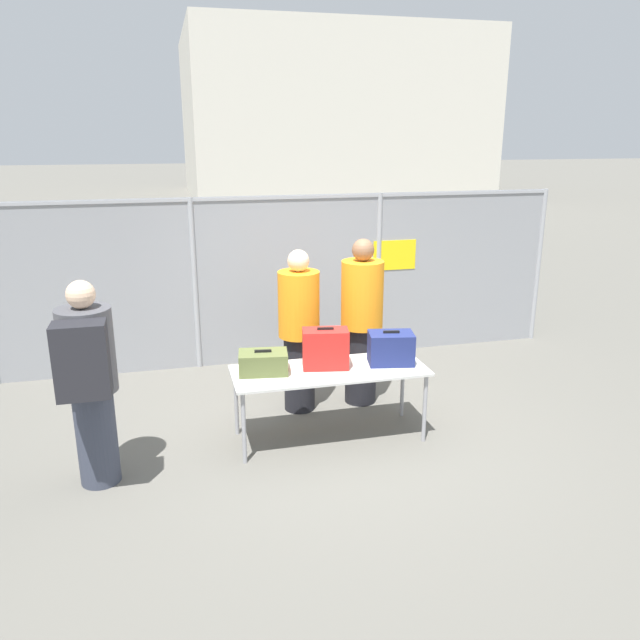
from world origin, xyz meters
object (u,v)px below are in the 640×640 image
(traveler_hooded, at_px, (89,378))
(security_worker_near, at_px, (299,329))
(utility_trailer, at_px, (307,280))
(security_worker_far, at_px, (362,320))
(inspection_table, at_px, (330,375))
(suitcase_navy, at_px, (391,348))
(suitcase_red, at_px, (325,349))
(suitcase_olive, at_px, (263,362))

(traveler_hooded, relative_size, security_worker_near, 1.02)
(utility_trailer, bearing_deg, traveler_hooded, -119.70)
(traveler_hooded, bearing_deg, security_worker_near, 6.31)
(security_worker_near, height_order, security_worker_far, security_worker_far)
(inspection_table, distance_m, suitcase_navy, 0.67)
(security_worker_far, bearing_deg, inspection_table, 49.93)
(suitcase_navy, relative_size, security_worker_far, 0.26)
(suitcase_red, bearing_deg, inspection_table, -68.45)
(inspection_table, relative_size, suitcase_olive, 3.81)
(inspection_table, xyz_separation_m, suitcase_red, (-0.03, 0.06, 0.25))
(suitcase_olive, bearing_deg, utility_trailer, 72.48)
(inspection_table, bearing_deg, security_worker_far, 53.76)
(security_worker_near, relative_size, utility_trailer, 0.47)
(suitcase_red, bearing_deg, security_worker_far, 50.19)
(suitcase_red, bearing_deg, suitcase_olive, 179.58)
(suitcase_olive, height_order, security_worker_near, security_worker_near)
(suitcase_red, xyz_separation_m, utility_trailer, (0.96, 4.97, -0.49))
(inspection_table, xyz_separation_m, traveler_hooded, (-2.15, -0.37, 0.32))
(suitcase_red, height_order, suitcase_navy, suitcase_red)
(traveler_hooded, height_order, security_worker_near, traveler_hooded)
(suitcase_olive, height_order, suitcase_red, suitcase_red)
(inspection_table, height_order, traveler_hooded, traveler_hooded)
(suitcase_olive, xyz_separation_m, utility_trailer, (1.57, 4.96, -0.41))
(suitcase_olive, distance_m, security_worker_far, 1.41)
(traveler_hooded, distance_m, security_worker_near, 2.30)
(utility_trailer, bearing_deg, suitcase_olive, -107.52)
(suitcase_navy, relative_size, traveler_hooded, 0.27)
(traveler_hooded, height_order, utility_trailer, traveler_hooded)
(security_worker_near, bearing_deg, utility_trailer, -85.85)
(suitcase_olive, relative_size, security_worker_far, 0.27)
(inspection_table, height_order, suitcase_navy, suitcase_navy)
(suitcase_red, distance_m, suitcase_navy, 0.66)
(suitcase_red, relative_size, security_worker_near, 0.27)
(suitcase_navy, bearing_deg, security_worker_near, 136.68)
(traveler_hooded, height_order, security_worker_far, security_worker_far)
(inspection_table, relative_size, suitcase_red, 3.95)
(traveler_hooded, xyz_separation_m, utility_trailer, (3.08, 5.40, -0.56))
(suitcase_olive, height_order, traveler_hooded, traveler_hooded)
(suitcase_olive, relative_size, traveler_hooded, 0.28)
(suitcase_red, relative_size, utility_trailer, 0.13)
(traveler_hooded, relative_size, security_worker_far, 0.97)
(security_worker_near, relative_size, security_worker_far, 0.96)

